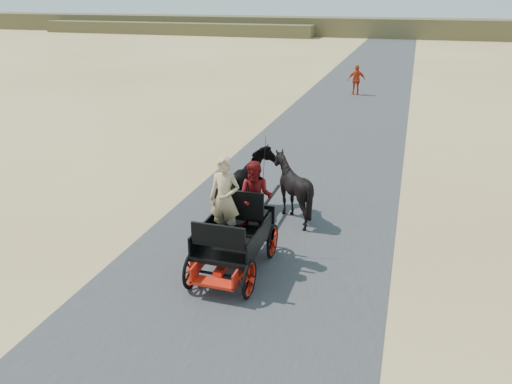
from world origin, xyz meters
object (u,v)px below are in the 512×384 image
(carriage, at_px, (234,255))
(pedestrian, at_px, (357,80))
(horse_left, at_px, (252,183))
(horse_right, at_px, (292,188))

(carriage, distance_m, pedestrian, 20.82)
(carriage, height_order, horse_left, horse_left)
(carriage, relative_size, horse_right, 1.41)
(carriage, xyz_separation_m, horse_left, (-0.55, 3.00, 0.49))
(carriage, xyz_separation_m, pedestrian, (0.18, 20.81, 0.50))
(horse_left, xyz_separation_m, horse_right, (1.10, 0.00, 0.00))
(horse_left, height_order, pedestrian, pedestrian)
(horse_right, bearing_deg, pedestrian, -88.81)
(horse_right, xyz_separation_m, pedestrian, (-0.37, 17.81, 0.01))
(horse_left, xyz_separation_m, pedestrian, (0.73, 17.81, 0.02))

